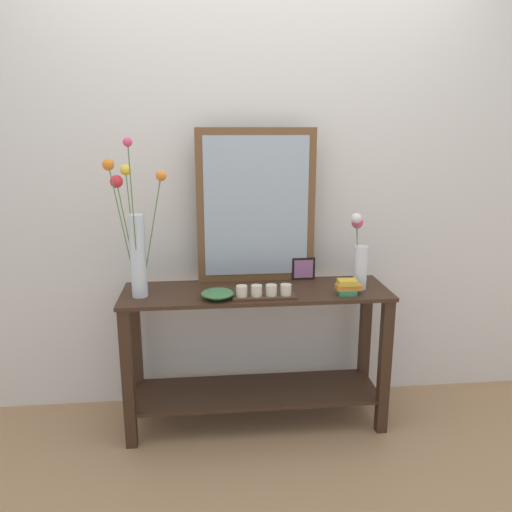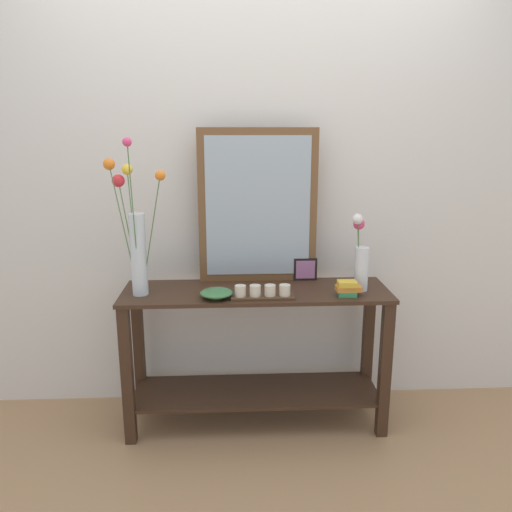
# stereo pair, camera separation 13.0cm
# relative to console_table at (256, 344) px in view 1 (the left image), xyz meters

# --- Properties ---
(ground_plane) EXTENTS (7.00, 6.00, 0.02)m
(ground_plane) POSITION_rel_console_table_xyz_m (0.00, 0.00, -0.47)
(ground_plane) COLOR #A87F56
(wall_back) EXTENTS (6.40, 0.08, 2.70)m
(wall_back) POSITION_rel_console_table_xyz_m (0.00, 0.33, 0.89)
(wall_back) COLOR silver
(wall_back) RESTS_ON ground
(console_table) EXTENTS (1.40, 0.42, 0.77)m
(console_table) POSITION_rel_console_table_xyz_m (0.00, 0.00, 0.00)
(console_table) COLOR #382316
(console_table) RESTS_ON ground
(mirror_leaning) EXTENTS (0.64, 0.03, 0.83)m
(mirror_leaning) POSITION_rel_console_table_xyz_m (0.02, 0.18, 0.72)
(mirror_leaning) COLOR brown
(mirror_leaning) RESTS_ON console_table
(tall_vase_left) EXTENTS (0.30, 0.25, 0.78)m
(tall_vase_left) POSITION_rel_console_table_xyz_m (-0.60, -0.04, 0.61)
(tall_vase_left) COLOR silver
(tall_vase_left) RESTS_ON console_table
(vase_right) EXTENTS (0.10, 0.10, 0.40)m
(vase_right) POSITION_rel_console_table_xyz_m (0.54, -0.02, 0.48)
(vase_right) COLOR silver
(vase_right) RESTS_ON console_table
(candle_tray) EXTENTS (0.32, 0.09, 0.07)m
(candle_tray) POSITION_rel_console_table_xyz_m (0.03, -0.13, 0.33)
(candle_tray) COLOR #472D1C
(candle_tray) RESTS_ON console_table
(picture_frame_small) EXTENTS (0.13, 0.01, 0.13)m
(picture_frame_small) POSITION_rel_console_table_xyz_m (0.28, 0.16, 0.37)
(picture_frame_small) COLOR black
(picture_frame_small) RESTS_ON console_table
(decorative_bowl) EXTENTS (0.16, 0.16, 0.05)m
(decorative_bowl) POSITION_rel_console_table_xyz_m (-0.20, -0.12, 0.33)
(decorative_bowl) COLOR #38703D
(decorative_bowl) RESTS_ON console_table
(book_stack) EXTENTS (0.13, 0.08, 0.08)m
(book_stack) POSITION_rel_console_table_xyz_m (0.46, -0.12, 0.34)
(book_stack) COLOR #388E56
(book_stack) RESTS_ON console_table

